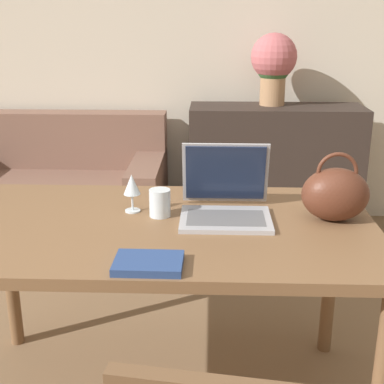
# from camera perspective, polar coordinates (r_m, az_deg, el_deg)

# --- Properties ---
(wall_back) EXTENTS (10.00, 0.06, 2.70)m
(wall_back) POSITION_cam_1_polar(r_m,az_deg,el_deg) (3.95, -0.71, 16.51)
(wall_back) COLOR beige
(wall_back) RESTS_ON ground_plane
(dining_table) EXTENTS (1.57, 0.87, 0.77)m
(dining_table) POSITION_cam_1_polar(r_m,az_deg,el_deg) (1.96, -3.55, -5.57)
(dining_table) COLOR brown
(dining_table) RESTS_ON ground_plane
(couch) EXTENTS (1.50, 0.86, 0.82)m
(couch) POSITION_cam_1_polar(r_m,az_deg,el_deg) (3.83, -14.31, -0.38)
(couch) COLOR #7F5B4C
(couch) RESTS_ON ground_plane
(sideboard) EXTENTS (1.17, 0.40, 0.90)m
(sideboard) POSITION_cam_1_polar(r_m,az_deg,el_deg) (3.77, 8.75, 2.27)
(sideboard) COLOR #332823
(sideboard) RESTS_ON ground_plane
(laptop) EXTENTS (0.33, 0.32, 0.26)m
(laptop) POSITION_cam_1_polar(r_m,az_deg,el_deg) (1.99, 3.59, -0.53)
(laptop) COLOR #ADADB2
(laptop) RESTS_ON dining_table
(drinking_glass) EXTENTS (0.08, 0.08, 0.10)m
(drinking_glass) POSITION_cam_1_polar(r_m,az_deg,el_deg) (1.98, -3.45, -1.16)
(drinking_glass) COLOR silver
(drinking_glass) RESTS_ON dining_table
(wine_glass) EXTENTS (0.06, 0.06, 0.15)m
(wine_glass) POSITION_cam_1_polar(r_m,az_deg,el_deg) (2.02, -6.44, 0.62)
(wine_glass) COLOR silver
(wine_glass) RESTS_ON dining_table
(handbag) EXTENTS (0.24, 0.17, 0.25)m
(handbag) POSITION_cam_1_polar(r_m,az_deg,el_deg) (1.99, 15.05, -0.18)
(handbag) COLOR #592D1E
(handbag) RESTS_ON dining_table
(flower_vase) EXTENTS (0.31, 0.31, 0.47)m
(flower_vase) POSITION_cam_1_polar(r_m,az_deg,el_deg) (3.69, 8.71, 13.43)
(flower_vase) COLOR tan
(flower_vase) RESTS_ON sideboard
(book) EXTENTS (0.21, 0.15, 0.02)m
(book) POSITION_cam_1_polar(r_m,az_deg,el_deg) (1.60, -4.66, -7.58)
(book) COLOR navy
(book) RESTS_ON dining_table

